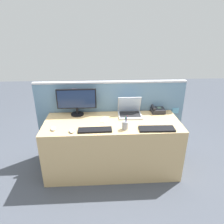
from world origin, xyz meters
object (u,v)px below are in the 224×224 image
at_px(keyboard_main, 95,130).
at_px(keyboard_spare, 157,129).
at_px(computer_mouse_left_hand, 72,131).
at_px(pen_cup, 125,125).
at_px(desk_phone, 157,110).
at_px(cell_phone_white_slab, 104,120).
at_px(laptop, 130,111).
at_px(computer_mouse_right_hand, 53,129).
at_px(desktop_monitor, 77,100).

bearing_deg(keyboard_main, keyboard_spare, -2.20).
height_order(computer_mouse_left_hand, pen_cup, pen_cup).
relative_size(desk_phone, cell_phone_white_slab, 1.29).
bearing_deg(desk_phone, pen_cup, -137.21).
bearing_deg(laptop, keyboard_main, -137.30).
bearing_deg(keyboard_spare, cell_phone_white_slab, 155.77).
distance_m(computer_mouse_right_hand, computer_mouse_left_hand, 0.24).
distance_m(desktop_monitor, computer_mouse_right_hand, 0.55).
bearing_deg(computer_mouse_left_hand, pen_cup, -7.45).
height_order(computer_mouse_right_hand, pen_cup, pen_cup).
bearing_deg(computer_mouse_right_hand, desk_phone, 9.52).
relative_size(laptop, computer_mouse_right_hand, 3.26).
xyz_separation_m(computer_mouse_left_hand, cell_phone_white_slab, (0.40, 0.31, -0.01)).
relative_size(desktop_monitor, keyboard_spare, 1.25).
xyz_separation_m(desk_phone, keyboard_spare, (-0.14, -0.53, -0.02)).
distance_m(keyboard_spare, computer_mouse_left_hand, 1.04).
relative_size(keyboard_main, cell_phone_white_slab, 2.77).
distance_m(computer_mouse_left_hand, cell_phone_white_slab, 0.50).
height_order(desktop_monitor, desk_phone, desktop_monitor).
bearing_deg(keyboard_spare, laptop, 122.22).
distance_m(keyboard_main, computer_mouse_right_hand, 0.52).
distance_m(desktop_monitor, keyboard_spare, 1.16).
bearing_deg(keyboard_spare, computer_mouse_left_hand, -178.52).
bearing_deg(keyboard_main, computer_mouse_left_hand, -178.17).
distance_m(desk_phone, pen_cup, 0.73).
bearing_deg(desktop_monitor, laptop, -4.22).
relative_size(keyboard_spare, computer_mouse_right_hand, 4.37).
bearing_deg(laptop, desk_phone, 8.86).
xyz_separation_m(desktop_monitor, laptop, (0.74, -0.05, -0.15)).
bearing_deg(desktop_monitor, cell_phone_white_slab, -28.83).
relative_size(desktop_monitor, laptop, 1.68).
bearing_deg(pen_cup, computer_mouse_right_hand, 177.67).
bearing_deg(computer_mouse_left_hand, laptop, 20.72).
height_order(laptop, computer_mouse_left_hand, laptop).
bearing_deg(keyboard_spare, desk_phone, 76.30).
relative_size(desk_phone, pen_cup, 1.01).
relative_size(laptop, pen_cup, 1.73).
distance_m(desk_phone, cell_phone_white_slab, 0.81).
bearing_deg(cell_phone_white_slab, desktop_monitor, 175.53).
bearing_deg(keyboard_main, cell_phone_white_slab, 67.41).
xyz_separation_m(pen_cup, cell_phone_white_slab, (-0.25, 0.28, -0.05)).
bearing_deg(cell_phone_white_slab, keyboard_main, -87.18).
bearing_deg(computer_mouse_left_hand, keyboard_spare, -10.37).
bearing_deg(desk_phone, keyboard_main, -150.42).
xyz_separation_m(desktop_monitor, keyboard_main, (0.26, -0.50, -0.20)).
xyz_separation_m(desk_phone, computer_mouse_right_hand, (-1.41, -0.46, -0.02)).
bearing_deg(cell_phone_white_slab, keyboard_spare, -1.40).
relative_size(keyboard_spare, pen_cup, 2.31).
distance_m(laptop, cell_phone_white_slab, 0.40).
bearing_deg(pen_cup, desk_phone, 42.79).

